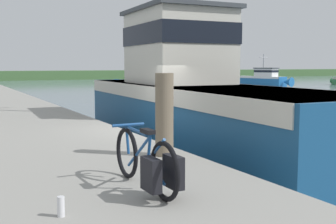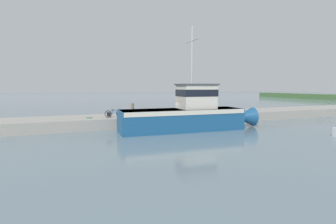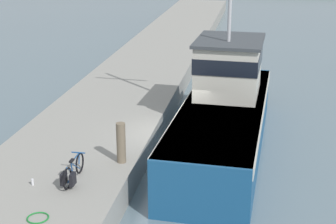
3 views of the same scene
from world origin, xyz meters
The scene contains 7 objects.
ground_plane centered at (0.00, 0.00, 0.00)m, with size 320.00×320.00×0.00m, color slate.
dock_pier centered at (-3.37, 0.00, 0.50)m, with size 5.11×80.00×1.00m, color gray.
fishing_boat_main centered at (1.80, 1.65, 1.51)m, with size 3.64×13.35×9.28m.
bicycle_touring centered at (-2.37, -4.56, 1.34)m, with size 0.44×1.77×0.74m.
mooring_post centered at (-1.29, -2.83, 1.68)m, with size 0.30×0.30×1.37m, color #756651.
hose_coil centered at (-2.57, -6.68, 1.02)m, with size 0.60×0.60×0.04m, color #197A2D.
water_bottle_on_curb centered at (-3.50, -4.90, 1.10)m, with size 0.07×0.07×0.20m, color silver.
Camera 2 is at (22.96, -9.05, 3.95)m, focal length 28.00 mm.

